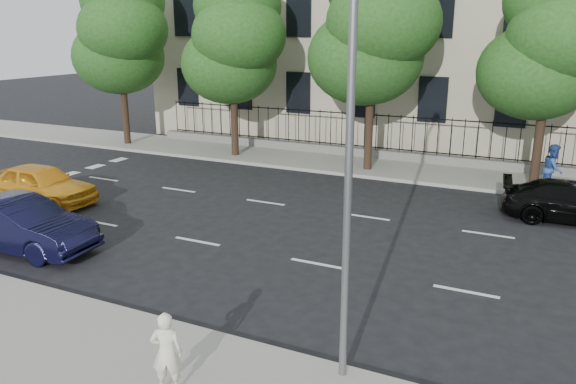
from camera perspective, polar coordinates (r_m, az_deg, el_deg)
name	(u,v)px	position (r m, az deg, el deg)	size (l,w,h in m)	color
ground	(277,302)	(13.69, -1.10, -11.07)	(120.00, 120.00, 0.00)	black
far_sidewalk	(415,171)	(26.21, 12.75, 2.09)	(60.00, 4.00, 0.15)	gray
lane_markings	(345,238)	(17.70, 5.83, -4.64)	(49.60, 4.62, 0.01)	silver
crosswalk	(25,187)	(25.65, -25.16, 0.47)	(0.50, 12.10, 0.01)	silver
iron_fence	(424,152)	(27.70, 13.64, 4.00)	(30.00, 0.50, 2.20)	slate
street_light	(361,99)	(9.64, 7.46, 9.39)	(0.25, 3.32, 8.05)	slate
tree_a	(122,32)	(32.36, -16.55, 15.27)	(5.71, 5.31, 9.39)	#382619
tree_b	(235,39)	(28.21, -5.44, 15.23)	(5.53, 5.12, 8.97)	#382619
tree_c	(375,26)	(25.35, 8.83, 16.31)	(5.89, 5.50, 9.80)	#382619
tree_d	(552,41)	(24.24, 25.26, 13.67)	(5.34, 4.94, 8.84)	#382619
yellow_taxi	(41,184)	(22.77, -23.79, 0.74)	(1.76, 4.38, 1.49)	orange
navy_sedan	(19,225)	(18.18, -25.64, -3.03)	(1.66, 4.75, 1.56)	black
black_sedan	(575,202)	(21.18, 27.15, -0.95)	(1.91, 4.70, 1.36)	black
woman_near	(167,352)	(10.29, -12.23, -15.63)	(0.55, 0.36, 1.51)	white
pedestrian_far	(553,169)	(23.93, 25.31, 2.15)	(0.93, 0.73, 1.92)	#2C4D94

